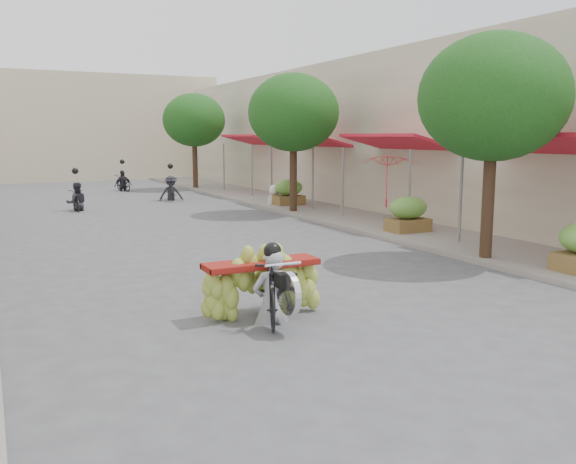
{
  "coord_description": "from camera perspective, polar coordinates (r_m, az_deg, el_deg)",
  "views": [
    {
      "loc": [
        -5.0,
        -6.52,
        2.93
      ],
      "look_at": [
        0.17,
        3.89,
        1.1
      ],
      "focal_mm": 38.0,
      "sensor_mm": 36.0,
      "label": 1
    }
  ],
  "objects": [
    {
      "name": "market_umbrella",
      "position": [
        18.71,
        9.42,
        7.29
      ],
      "size": [
        2.4,
        2.4,
        1.65
      ],
      "rotation": [
        0.0,
        0.0,
        0.42
      ],
      "color": "red",
      "rests_on": "ground"
    },
    {
      "name": "sidewalk_right",
      "position": [
        24.81,
        2.75,
        2.3
      ],
      "size": [
        4.0,
        60.0,
        0.12
      ],
      "primitive_type": "cube",
      "color": "gray",
      "rests_on": "ground"
    },
    {
      "name": "bg_motorbike_b",
      "position": [
        28.52,
        -10.91,
        4.56
      ],
      "size": [
        1.15,
        1.98,
        1.95
      ],
      "color": "black",
      "rests_on": "ground"
    },
    {
      "name": "produce_crate_mid",
      "position": [
        18.47,
        11.18,
        1.89
      ],
      "size": [
        1.2,
        0.88,
        1.16
      ],
      "color": "brown",
      "rests_on": "ground"
    },
    {
      "name": "pedestrian",
      "position": [
        25.48,
        -1.27,
        4.44
      ],
      "size": [
        0.88,
        0.64,
        1.61
      ],
      "rotation": [
        0.0,
        0.0,
        3.37
      ],
      "color": "white",
      "rests_on": "ground"
    },
    {
      "name": "street_tree_mid",
      "position": [
        23.02,
        0.5,
        11.08
      ],
      "size": [
        3.4,
        3.4,
        5.25
      ],
      "color": "#3A2719",
      "rests_on": "ground"
    },
    {
      "name": "bg_motorbike_c",
      "position": [
        34.03,
        -15.2,
        5.08
      ],
      "size": [
        1.06,
        1.61,
        1.95
      ],
      "color": "black",
      "rests_on": "ground"
    },
    {
      "name": "produce_crate_far",
      "position": [
        25.25,
        0.06,
        3.92
      ],
      "size": [
        1.2,
        0.88,
        1.16
      ],
      "color": "brown",
      "rests_on": "ground"
    },
    {
      "name": "street_tree_far",
      "position": [
        34.15,
        -8.78,
        10.29
      ],
      "size": [
        3.4,
        3.4,
        5.25
      ],
      "color": "#3A2719",
      "rests_on": "ground"
    },
    {
      "name": "far_building",
      "position": [
        44.8,
        -20.23,
        9.14
      ],
      "size": [
        20.0,
        6.0,
        7.0
      ],
      "primitive_type": "cube",
      "color": "beige",
      "rests_on": "ground"
    },
    {
      "name": "ground",
      "position": [
        8.72,
        10.62,
        -10.85
      ],
      "size": [
        120.0,
        120.0,
        0.0
      ],
      "primitive_type": "plane",
      "color": "#545559",
      "rests_on": "ground"
    },
    {
      "name": "bg_motorbike_a",
      "position": [
        25.51,
        -19.2,
        3.63
      ],
      "size": [
        0.81,
        1.43,
        1.95
      ],
      "color": "black",
      "rests_on": "ground"
    },
    {
      "name": "shophouse_row_right",
      "position": [
        26.64,
        13.41,
        8.86
      ],
      "size": [
        9.77,
        40.0,
        6.0
      ],
      "color": "#C0B69F",
      "rests_on": "ground"
    },
    {
      "name": "banana_motorbike",
      "position": [
        9.75,
        -1.93,
        -4.15
      ],
      "size": [
        2.2,
        1.94,
        2.2
      ],
      "color": "black",
      "rests_on": "ground"
    },
    {
      "name": "street_tree_near",
      "position": [
        14.82,
        18.66,
        11.79
      ],
      "size": [
        3.4,
        3.4,
        5.25
      ],
      "color": "#3A2719",
      "rests_on": "ground"
    }
  ]
}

